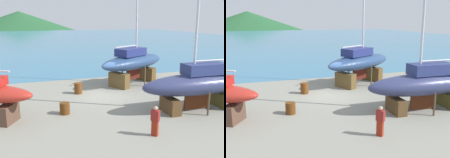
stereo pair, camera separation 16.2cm
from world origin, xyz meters
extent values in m
plane|color=gray|center=(0.00, -3.66, 0.00)|extent=(40.71, 40.71, 0.00)
cube|color=teal|center=(0.00, 64.07, 0.00)|extent=(135.01, 115.09, 0.01)
cone|color=#24572F|center=(-6.43, 187.88, 0.00)|extent=(131.41, 131.41, 22.39)
cube|color=#52381E|center=(2.91, -5.31, 0.50)|extent=(0.74, 1.78, 0.99)
cube|color=brown|center=(7.01, -5.39, 0.50)|extent=(0.74, 1.78, 0.99)
cylinder|color=brown|center=(4.94, -6.56, 0.75)|extent=(0.12, 0.12, 1.51)
cylinder|color=brown|center=(4.98, -4.13, 0.75)|extent=(0.12, 0.12, 1.51)
ellipsoid|color=navy|center=(4.96, -5.35, 1.80)|extent=(8.23, 2.37, 1.46)
cube|color=#4B200D|center=(4.96, -5.35, 0.56)|extent=(1.97, 0.12, 1.02)
cube|color=navy|center=(5.37, -5.35, 2.82)|extent=(2.97, 1.38, 0.73)
cylinder|color=silver|center=(4.55, -5.34, 7.10)|extent=(0.17, 0.17, 9.29)
cylinder|color=#BEBDC0|center=(5.98, -5.37, 3.35)|extent=(2.87, 0.17, 0.12)
cube|color=brown|center=(5.54, 3.77, 0.67)|extent=(1.55, 2.10, 1.34)
cube|color=brown|center=(1.97, 1.89, 0.67)|extent=(1.55, 2.10, 1.34)
cylinder|color=brown|center=(3.11, 4.05, 0.92)|extent=(0.12, 0.12, 1.83)
cylinder|color=brown|center=(4.40, 1.61, 0.92)|extent=(0.12, 0.12, 1.83)
ellipsoid|color=navy|center=(3.75, 2.83, 2.11)|extent=(8.29, 5.97, 1.39)
cube|color=#551910|center=(3.75, 2.83, 0.93)|extent=(1.75, 0.97, 0.97)
cube|color=navy|center=(3.40, 2.64, 3.08)|extent=(3.27, 2.68, 0.70)
cylinder|color=silver|center=(2.86, 2.36, 3.64)|extent=(2.55, 1.42, 0.12)
cube|color=brown|center=(-7.15, -3.69, 0.57)|extent=(1.35, 1.69, 1.14)
cube|color=maroon|center=(0.28, -8.14, 0.42)|extent=(0.36, 0.39, 0.84)
cube|color=maroon|center=(0.28, -8.14, 1.14)|extent=(0.46, 0.50, 0.59)
sphere|color=tan|center=(0.28, -8.14, 1.54)|extent=(0.22, 0.22, 0.22)
cylinder|color=#5A3111|center=(-3.73, -3.30, 0.38)|extent=(0.93, 0.93, 0.76)
cylinder|color=#355262|center=(9.34, 2.19, 0.41)|extent=(0.77, 0.77, 0.82)
cylinder|color=brown|center=(-1.90, 1.15, 0.45)|extent=(0.74, 0.74, 0.90)
cube|color=brown|center=(9.06, -3.29, 0.05)|extent=(1.33, 0.94, 0.11)
camera|label=1|loc=(-6.11, -19.77, 6.10)|focal=42.42mm
camera|label=2|loc=(-5.96, -19.83, 6.10)|focal=42.42mm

